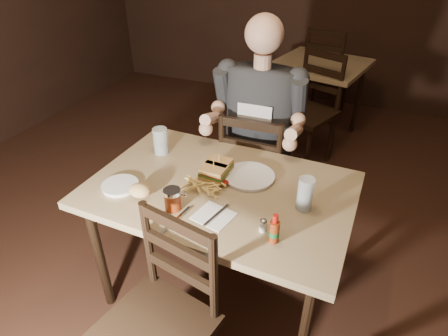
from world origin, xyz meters
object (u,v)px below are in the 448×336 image
at_px(main_table, 220,199).
at_px(bg_chair_far, 327,73).
at_px(dinner_plate, 249,177).
at_px(syrup_dispenser, 173,199).
at_px(side_plate, 120,186).
at_px(glass_left, 161,141).
at_px(bg_table, 320,72).
at_px(glass_right, 305,194).
at_px(hot_sauce, 275,228).
at_px(chair_near, 153,331).
at_px(diner, 259,104).
at_px(chair_far, 257,172).
at_px(bg_chair_near, 305,113).

height_order(main_table, bg_chair_far, bg_chair_far).
bearing_deg(dinner_plate, syrup_dispenser, -123.67).
bearing_deg(side_plate, glass_left, 87.18).
relative_size(bg_table, glass_right, 5.89).
distance_m(syrup_dispenser, side_plate, 0.33).
distance_m(hot_sauce, syrup_dispenser, 0.48).
relative_size(bg_table, chair_near, 1.03).
distance_m(bg_chair_far, syrup_dispenser, 3.01).
distance_m(chair_near, diner, 1.32).
distance_m(chair_far, bg_chair_near, 1.02).
xyz_separation_m(chair_near, bg_chair_far, (0.13, 3.38, 0.03)).
bearing_deg(chair_near, side_plate, 144.86).
distance_m(chair_near, syrup_dispenser, 0.55).
distance_m(main_table, chair_far, 0.67).
height_order(diner, glass_right, diner).
xyz_separation_m(glass_left, side_plate, (-0.02, -0.37, -0.07)).
height_order(main_table, glass_left, glass_left).
distance_m(bg_chair_near, glass_left, 1.60).
xyz_separation_m(chair_far, hot_sauce, (0.35, -0.90, 0.37)).
height_order(bg_chair_near, hot_sauce, bg_chair_near).
xyz_separation_m(bg_table, side_plate, (-0.56, -2.39, 0.10)).
xyz_separation_m(bg_chair_far, hot_sauce, (0.24, -3.01, 0.34)).
height_order(glass_right, hot_sauce, glass_right).
height_order(bg_table, side_plate, side_plate).
bearing_deg(side_plate, glass_right, 11.78).
height_order(chair_far, glass_left, chair_far).
height_order(chair_far, diner, diner).
xyz_separation_m(bg_chair_near, side_plate, (-0.56, -1.84, 0.29)).
height_order(bg_chair_far, syrup_dispenser, bg_chair_far).
height_order(dinner_plate, side_plate, dinner_plate).
bearing_deg(dinner_plate, main_table, -130.89).
xyz_separation_m(chair_far, chair_near, (-0.03, -1.27, -0.01)).
height_order(bg_chair_far, side_plate, bg_chair_far).
xyz_separation_m(diner, syrup_dispenser, (-0.13, -0.82, -0.16)).
distance_m(dinner_plate, side_plate, 0.64).
bearing_deg(side_plate, dinner_plate, 29.43).
bearing_deg(bg_chair_near, diner, -73.61).
bearing_deg(glass_left, hot_sauce, -29.48).
height_order(bg_table, bg_chair_near, bg_chair_near).
distance_m(glass_right, syrup_dispenser, 0.59).
distance_m(main_table, bg_chair_far, 2.76).
height_order(hot_sauce, syrup_dispenser, hot_sauce).
bearing_deg(dinner_plate, diner, 103.47).
bearing_deg(glass_right, diner, 125.12).
distance_m(chair_far, syrup_dispenser, 0.95).
xyz_separation_m(dinner_plate, glass_right, (0.31, -0.14, 0.07)).
bearing_deg(bg_table, diner, -93.71).
bearing_deg(bg_chair_near, dinner_plate, -67.82).
height_order(chair_far, glass_right, chair_far).
relative_size(glass_right, side_plate, 0.93).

